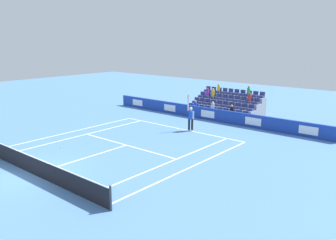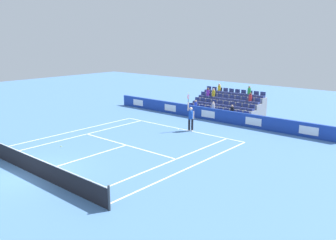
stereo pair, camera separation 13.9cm
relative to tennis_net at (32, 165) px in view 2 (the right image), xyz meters
name	(u,v)px [view 2 (the right image)]	position (x,y,z in m)	size (l,w,h in m)	color
ground_plane	(33,174)	(0.00, 0.00, -0.49)	(80.00, 80.00, 0.00)	#4C7AB2
line_baseline	(180,129)	(0.00, -11.89, -0.49)	(10.97, 0.10, 0.01)	white
line_service	(126,145)	(0.00, -6.40, -0.49)	(8.23, 0.10, 0.01)	white
line_centre_service	(85,158)	(0.00, -3.20, -0.49)	(0.10, 6.40, 0.01)	white
line_singles_sideline_left	(82,135)	(4.12, -5.95, -0.49)	(0.10, 11.89, 0.01)	white
line_singles_sideline_right	(171,161)	(-4.12, -5.95, -0.49)	(0.10, 11.89, 0.01)	white
line_doubles_sideline_left	(70,132)	(5.49, -5.95, -0.49)	(0.10, 11.89, 0.01)	white
line_doubles_sideline_right	(191,167)	(-5.49, -5.95, -0.49)	(0.10, 11.89, 0.01)	white
line_centre_mark	(179,129)	(0.00, -11.79, -0.49)	(0.10, 0.20, 0.01)	white
sponsor_barrier	(209,114)	(0.00, -15.78, 0.02)	(20.68, 0.22, 1.03)	#193899
tennis_net	(32,165)	(0.00, 0.00, 0.00)	(11.97, 0.10, 1.07)	#33383D
tennis_player	(191,118)	(-0.99, -11.94, 0.50)	(0.54, 0.43, 2.85)	black
stadium_stand	(227,107)	(0.00, -18.72, 0.19)	(6.20, 3.80, 2.60)	gray
loose_tennis_ball	(61,146)	(2.85, -3.46, -0.46)	(0.07, 0.07, 0.07)	#D1E533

